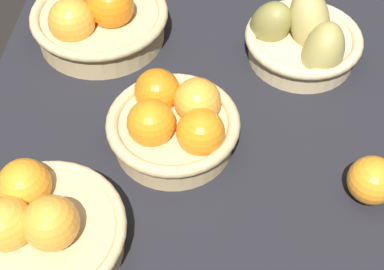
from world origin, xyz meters
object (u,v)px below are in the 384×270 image
(basket_near_right_pears, at_px, (302,40))
(loose_orange_front_gap, at_px, (372,180))
(basket_center, at_px, (175,123))
(basket_far_right, at_px, (98,17))
(basket_far_left, at_px, (39,229))

(basket_near_right_pears, relative_size, loose_orange_front_gap, 3.15)
(basket_center, bearing_deg, basket_far_right, 34.17)
(basket_center, height_order, basket_near_right_pears, basket_near_right_pears)
(basket_center, distance_m, basket_far_left, 0.25)
(basket_far_right, height_order, basket_near_right_pears, basket_near_right_pears)
(basket_near_right_pears, distance_m, loose_orange_front_gap, 0.30)
(loose_orange_front_gap, bearing_deg, basket_far_left, 105.04)
(basket_near_right_pears, height_order, loose_orange_front_gap, basket_near_right_pears)
(basket_far_right, xyz_separation_m, basket_near_right_pears, (-0.03, -0.37, -0.00))
(basket_far_right, relative_size, basket_near_right_pears, 1.11)
(basket_far_right, height_order, loose_orange_front_gap, basket_far_right)
(basket_center, bearing_deg, basket_far_left, 141.16)
(basket_center, distance_m, loose_orange_front_gap, 0.30)
(basket_far_left, xyz_separation_m, loose_orange_front_gap, (0.12, -0.45, -0.01))
(basket_far_right, distance_m, basket_far_left, 0.44)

